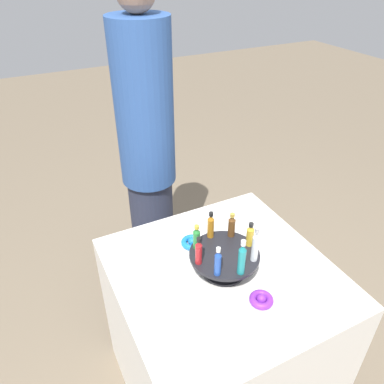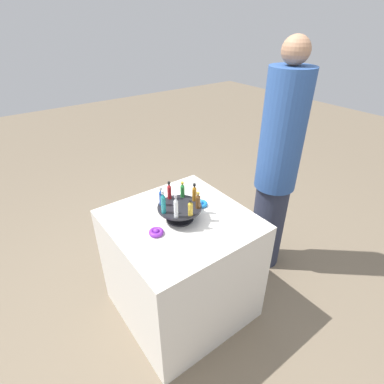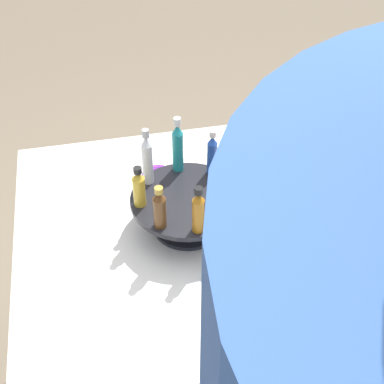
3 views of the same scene
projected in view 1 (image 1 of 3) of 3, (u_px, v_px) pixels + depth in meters
ground_plane at (216, 383)px, 1.86m from camera, size 12.00×12.00×0.00m
party_table at (219, 334)px, 1.65m from camera, size 0.81×0.81×0.78m
display_stand at (224, 260)px, 1.40m from camera, size 0.26×0.26×0.09m
bottle_amber at (210, 226)px, 1.43m from camera, size 0.03×0.03×0.12m
bottle_green at (197, 238)px, 1.38m from camera, size 0.03×0.03×0.10m
bottle_red at (199, 252)px, 1.31m from camera, size 0.02×0.02×0.12m
bottle_blue at (218, 262)px, 1.26m from camera, size 0.02×0.02×0.12m
bottle_teal at (242, 258)px, 1.26m from camera, size 0.03×0.03×0.14m
bottle_clear at (255, 246)px, 1.32m from camera, size 0.02×0.02×0.15m
bottle_gold at (250, 235)px, 1.40m from camera, size 0.03×0.03×0.10m
bottle_brown at (232, 226)px, 1.44m from camera, size 0.03×0.03×0.10m
ribbon_bow_blue at (192, 242)px, 1.55m from camera, size 0.09×0.09×0.03m
ribbon_bow_purple at (261, 299)px, 1.30m from camera, size 0.08×0.08×0.04m
person_figure at (148, 154)px, 2.01m from camera, size 0.30×0.30×1.74m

